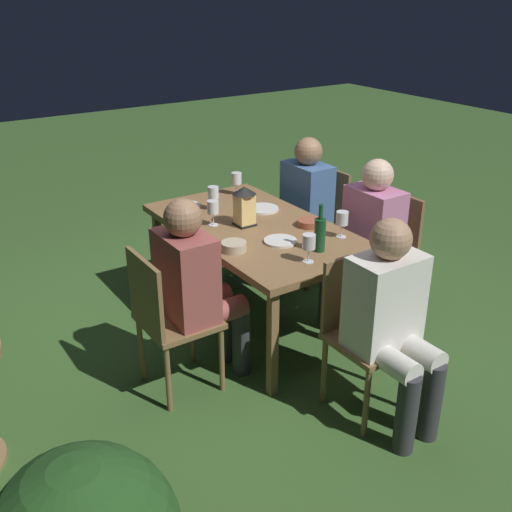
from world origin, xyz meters
TOP-DOWN VIEW (x-y plane):
  - ground_plane at (0.00, 0.00)m, footprint 16.00×16.00m
  - dining_table at (0.00, 0.00)m, footprint 1.61×0.90m
  - chair_side_right_a at (-0.36, 0.84)m, footprint 0.42×0.40m
  - person_in_rust at (-0.36, 0.65)m, footprint 0.38×0.47m
  - chair_side_left_a at (-0.36, -0.84)m, footprint 0.42×0.40m
  - person_in_pink at (-0.36, -0.65)m, footprint 0.38×0.47m
  - chair_side_left_b at (0.36, -0.84)m, footprint 0.42×0.40m
  - person_in_blue at (0.36, -0.65)m, footprint 0.38×0.47m
  - chair_head_near at (-1.05, 0.00)m, footprint 0.40×0.42m
  - person_in_cream at (-1.25, 0.00)m, footprint 0.48×0.38m
  - lantern_centerpiece at (0.05, 0.06)m, footprint 0.15×0.15m
  - green_bottle_on_table at (-0.54, -0.09)m, footprint 0.07×0.07m
  - wine_glass_a at (0.62, -0.24)m, footprint 0.08×0.08m
  - wine_glass_b at (0.17, 0.23)m, footprint 0.08×0.08m
  - wine_glass_c at (-0.63, 0.06)m, footprint 0.08×0.08m
  - wine_glass_d at (-0.46, -0.34)m, footprint 0.08×0.08m
  - wine_glass_e at (0.42, 0.08)m, footprint 0.08×0.08m
  - plate_a at (-0.31, 0.03)m, footprint 0.21×0.21m
  - plate_b at (0.23, -0.21)m, footprint 0.23×0.23m
  - plate_c at (0.58, 0.21)m, footprint 0.21×0.21m
  - bowl_olives at (-0.26, 0.33)m, footprint 0.15×0.15m
  - bowl_bread at (-0.19, -0.29)m, footprint 0.16×0.16m

SIDE VIEW (x-z plane):
  - ground_plane at x=0.00m, z-range 0.00..0.00m
  - chair_side_right_a at x=-0.36m, z-range 0.05..0.92m
  - chair_side_left_a at x=-0.36m, z-range 0.05..0.92m
  - chair_side_left_b at x=0.36m, z-range 0.05..0.92m
  - chair_head_near at x=-1.05m, z-range 0.05..0.92m
  - person_in_rust at x=-0.36m, z-range 0.06..1.21m
  - person_in_pink at x=-0.36m, z-range 0.06..1.21m
  - person_in_blue at x=0.36m, z-range 0.06..1.21m
  - person_in_cream at x=-1.25m, z-range 0.06..1.21m
  - dining_table at x=0.00m, z-range 0.31..1.03m
  - plate_a at x=-0.31m, z-range 0.73..0.74m
  - plate_b at x=0.23m, z-range 0.73..0.74m
  - plate_c at x=0.58m, z-range 0.73..0.74m
  - bowl_bread at x=-0.19m, z-range 0.73..0.77m
  - bowl_olives at x=-0.26m, z-range 0.73..0.78m
  - green_bottle_on_table at x=-0.54m, z-range 0.69..0.98m
  - wine_glass_a at x=0.62m, z-range 0.76..0.93m
  - wine_glass_b at x=0.17m, z-range 0.76..0.93m
  - wine_glass_c at x=-0.63m, z-range 0.76..0.93m
  - wine_glass_d at x=-0.46m, z-range 0.76..0.93m
  - wine_glass_e at x=0.42m, z-range 0.76..0.93m
  - lantern_centerpiece at x=0.05m, z-range 0.74..1.01m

